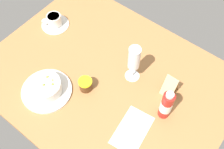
{
  "coord_description": "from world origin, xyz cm",
  "views": [
    {
      "loc": [
        43.14,
        -51.18,
        107.64
      ],
      "look_at": [
        2.75,
        0.22,
        5.36
      ],
      "focal_mm": 44.47,
      "sensor_mm": 36.0,
      "label": 1
    }
  ],
  "objects_px": {
    "coffee_cup": "(54,21)",
    "wine_glass": "(134,59)",
    "jam_jar": "(86,85)",
    "menu_card": "(171,85)",
    "porridge_bowl": "(46,88)",
    "sauce_bottle_red": "(166,105)",
    "cutlery_setting": "(133,129)"
  },
  "relations": [
    {
      "from": "porridge_bowl",
      "to": "coffee_cup",
      "type": "height_order",
      "value": "porridge_bowl"
    },
    {
      "from": "porridge_bowl",
      "to": "wine_glass",
      "type": "xyz_separation_m",
      "value": [
        0.25,
        0.3,
        0.1
      ]
    },
    {
      "from": "cutlery_setting",
      "to": "coffee_cup",
      "type": "xyz_separation_m",
      "value": [
        -0.66,
        0.22,
        0.02
      ]
    },
    {
      "from": "porridge_bowl",
      "to": "coffee_cup",
      "type": "relative_size",
      "value": 1.57
    },
    {
      "from": "cutlery_setting",
      "to": "wine_glass",
      "type": "relative_size",
      "value": 1.03
    },
    {
      "from": "wine_glass",
      "to": "sauce_bottle_red",
      "type": "bearing_deg",
      "value": -18.69
    },
    {
      "from": "cutlery_setting",
      "to": "menu_card",
      "type": "relative_size",
      "value": 1.83
    },
    {
      "from": "porridge_bowl",
      "to": "menu_card",
      "type": "height_order",
      "value": "menu_card"
    },
    {
      "from": "sauce_bottle_red",
      "to": "menu_card",
      "type": "bearing_deg",
      "value": 110.22
    },
    {
      "from": "cutlery_setting",
      "to": "coffee_cup",
      "type": "relative_size",
      "value": 1.44
    },
    {
      "from": "cutlery_setting",
      "to": "jam_jar",
      "type": "relative_size",
      "value": 3.35
    },
    {
      "from": "menu_card",
      "to": "porridge_bowl",
      "type": "bearing_deg",
      "value": -141.6
    },
    {
      "from": "jam_jar",
      "to": "menu_card",
      "type": "xyz_separation_m",
      "value": [
        0.3,
        0.22,
        0.03
      ]
    },
    {
      "from": "wine_glass",
      "to": "coffee_cup",
      "type": "bearing_deg",
      "value": 179.14
    },
    {
      "from": "cutlery_setting",
      "to": "jam_jar",
      "type": "distance_m",
      "value": 0.28
    },
    {
      "from": "porridge_bowl",
      "to": "sauce_bottle_red",
      "type": "relative_size",
      "value": 1.29
    },
    {
      "from": "coffee_cup",
      "to": "wine_glass",
      "type": "relative_size",
      "value": 0.72
    },
    {
      "from": "sauce_bottle_red",
      "to": "menu_card",
      "type": "distance_m",
      "value": 0.12
    },
    {
      "from": "porridge_bowl",
      "to": "cutlery_setting",
      "type": "height_order",
      "value": "porridge_bowl"
    },
    {
      "from": "porridge_bowl",
      "to": "coffee_cup",
      "type": "xyz_separation_m",
      "value": [
        -0.25,
        0.31,
        -0.0
      ]
    },
    {
      "from": "jam_jar",
      "to": "coffee_cup",
      "type": "bearing_deg",
      "value": 153.53
    },
    {
      "from": "sauce_bottle_red",
      "to": "menu_card",
      "type": "height_order",
      "value": "sauce_bottle_red"
    },
    {
      "from": "menu_card",
      "to": "coffee_cup",
      "type": "bearing_deg",
      "value": -177.6
    },
    {
      "from": "porridge_bowl",
      "to": "wine_glass",
      "type": "distance_m",
      "value": 0.4
    },
    {
      "from": "porridge_bowl",
      "to": "jam_jar",
      "type": "bearing_deg",
      "value": 44.05
    },
    {
      "from": "cutlery_setting",
      "to": "coffee_cup",
      "type": "height_order",
      "value": "coffee_cup"
    },
    {
      "from": "porridge_bowl",
      "to": "jam_jar",
      "type": "relative_size",
      "value": 3.65
    },
    {
      "from": "wine_glass",
      "to": "jam_jar",
      "type": "xyz_separation_m",
      "value": [
        -0.12,
        -0.18,
        -0.1
      ]
    },
    {
      "from": "porridge_bowl",
      "to": "wine_glass",
      "type": "bearing_deg",
      "value": 50.28
    },
    {
      "from": "wine_glass",
      "to": "menu_card",
      "type": "relative_size",
      "value": 1.78
    },
    {
      "from": "jam_jar",
      "to": "menu_card",
      "type": "relative_size",
      "value": 0.55
    },
    {
      "from": "porridge_bowl",
      "to": "menu_card",
      "type": "distance_m",
      "value": 0.54
    }
  ]
}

